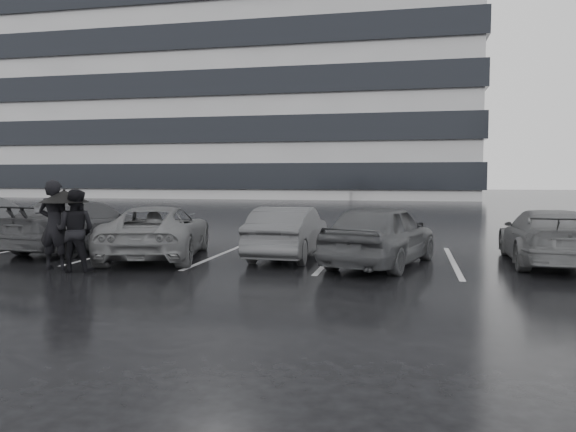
# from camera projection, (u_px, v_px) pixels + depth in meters

# --- Properties ---
(ground) EXTENTS (160.00, 160.00, 0.00)m
(ground) POSITION_uv_depth(u_px,v_px,m) (284.00, 275.00, 11.13)
(ground) COLOR black
(ground) RESTS_ON ground
(office_building) EXTENTS (61.00, 26.00, 29.00)m
(office_building) POSITION_uv_depth(u_px,v_px,m) (184.00, 64.00, 61.57)
(office_building) COLOR #9B9B9E
(office_building) RESTS_ON ground
(car_main) EXTENTS (2.65, 4.32, 1.38)m
(car_main) POSITION_uv_depth(u_px,v_px,m) (381.00, 234.00, 12.26)
(car_main) COLOR black
(car_main) RESTS_ON ground
(car_west_a) EXTENTS (1.35, 3.74, 1.23)m
(car_west_a) POSITION_uv_depth(u_px,v_px,m) (288.00, 232.00, 13.46)
(car_west_a) COLOR #2A292C
(car_west_a) RESTS_ON ground
(car_west_b) EXTENTS (3.05, 4.83, 1.24)m
(car_west_b) POSITION_uv_depth(u_px,v_px,m) (158.00, 232.00, 13.49)
(car_west_b) COLOR #474749
(car_west_b) RESTS_ON ground
(car_west_c) EXTENTS (2.72, 4.85, 1.33)m
(car_west_c) POSITION_uv_depth(u_px,v_px,m) (83.00, 225.00, 14.78)
(car_west_c) COLOR black
(car_west_c) RESTS_ON ground
(car_east) EXTENTS (1.86, 4.28, 1.23)m
(car_east) POSITION_uv_depth(u_px,v_px,m) (548.00, 237.00, 12.46)
(car_east) COLOR #474749
(car_east) RESTS_ON ground
(pedestrian_left) EXTENTS (0.72, 0.50, 1.88)m
(pedestrian_left) POSITION_uv_depth(u_px,v_px,m) (55.00, 225.00, 11.72)
(pedestrian_left) COLOR black
(pedestrian_left) RESTS_ON ground
(pedestrian_right) EXTENTS (0.89, 0.73, 1.69)m
(pedestrian_right) POSITION_uv_depth(u_px,v_px,m) (75.00, 231.00, 11.45)
(pedestrian_right) COLOR black
(pedestrian_right) RESTS_ON ground
(umbrella) EXTENTS (1.00, 1.00, 1.69)m
(umbrella) POSITION_uv_depth(u_px,v_px,m) (64.00, 196.00, 11.54)
(umbrella) COLOR black
(umbrella) RESTS_ON ground
(stall_stripes) EXTENTS (19.72, 5.00, 0.00)m
(stall_stripes) POSITION_uv_depth(u_px,v_px,m) (275.00, 256.00, 13.73)
(stall_stripes) COLOR #B6B6B9
(stall_stripes) RESTS_ON ground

